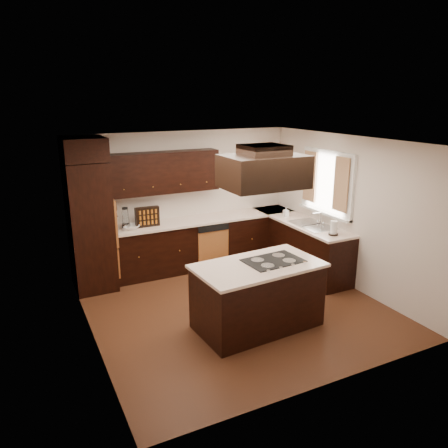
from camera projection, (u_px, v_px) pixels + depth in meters
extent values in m
cube|color=brown|center=(236.00, 307.00, 6.66)|extent=(4.20, 4.20, 0.02)
cube|color=white|center=(237.00, 141.00, 5.95)|extent=(4.20, 4.20, 0.02)
cube|color=beige|center=(183.00, 199.00, 8.12)|extent=(4.20, 0.02, 2.50)
cube|color=beige|center=(332.00, 282.00, 4.49)|extent=(4.20, 0.02, 2.50)
cube|color=beige|center=(86.00, 251.00, 5.41)|extent=(0.02, 4.20, 2.50)
cube|color=beige|center=(349.00, 212.00, 7.20)|extent=(0.02, 4.20, 2.50)
cube|color=black|center=(90.00, 227.00, 7.07)|extent=(0.65, 0.75, 2.12)
cube|color=#AF6530|center=(112.00, 220.00, 7.20)|extent=(0.05, 0.62, 0.78)
cube|color=black|center=(192.00, 245.00, 8.10)|extent=(2.93, 0.60, 0.88)
cube|color=black|center=(299.00, 245.00, 8.08)|extent=(0.60, 2.40, 0.88)
cube|color=#F5D9C5|center=(192.00, 221.00, 7.96)|extent=(2.93, 0.63, 0.04)
cube|color=#F5D9C5|center=(300.00, 221.00, 7.94)|extent=(0.63, 2.40, 0.04)
cube|color=black|center=(163.00, 172.00, 7.63)|extent=(2.00, 0.34, 0.72)
cube|color=#AF6530|center=(213.00, 249.00, 7.98)|extent=(0.60, 0.05, 0.72)
cube|color=white|center=(327.00, 183.00, 7.55)|extent=(0.06, 1.32, 1.12)
cube|color=white|center=(328.00, 183.00, 7.56)|extent=(0.00, 1.20, 1.00)
cube|color=beige|center=(341.00, 185.00, 7.15)|extent=(0.02, 0.34, 0.90)
cube|color=beige|center=(310.00, 176.00, 7.87)|extent=(0.02, 0.34, 0.90)
cube|color=silver|center=(312.00, 225.00, 7.64)|extent=(0.52, 0.84, 0.01)
cube|color=black|center=(257.00, 297.00, 6.00)|extent=(1.71, 1.01, 0.88)
cube|color=#F5D9C5|center=(258.00, 266.00, 5.87)|extent=(1.78, 1.08, 0.04)
cube|color=black|center=(273.00, 261.00, 5.98)|extent=(0.82, 0.57, 0.01)
cube|color=black|center=(264.00, 171.00, 5.62)|extent=(1.05, 0.72, 0.42)
cube|color=black|center=(264.00, 150.00, 5.54)|extent=(0.55, 0.50, 0.13)
cylinder|color=silver|center=(126.00, 227.00, 7.38)|extent=(0.15, 0.15, 0.10)
cone|color=silver|center=(125.00, 216.00, 7.33)|extent=(0.13, 0.13, 0.26)
cube|color=black|center=(147.00, 217.00, 7.52)|extent=(0.41, 0.11, 0.34)
imported|color=white|center=(131.00, 227.00, 7.42)|extent=(0.31, 0.31, 0.07)
imported|color=white|center=(286.00, 212.00, 8.15)|extent=(0.09, 0.09, 0.19)
cylinder|color=white|center=(334.00, 228.00, 7.07)|extent=(0.11, 0.11, 0.24)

